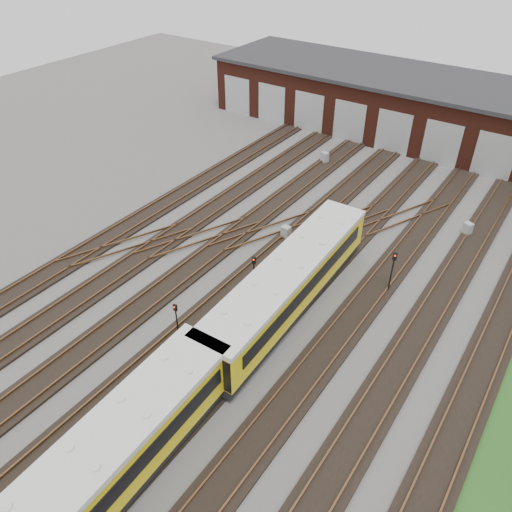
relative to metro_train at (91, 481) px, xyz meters
The scene contains 12 objects.
ground 9.32m from the metro_train, 102.73° to the left, with size 120.00×120.00×0.00m, color #4A4845.
track_network 9.89m from the metro_train, 102.93° to the left, with size 30.40×70.00×0.33m.
maintenance_shed 48.88m from the metro_train, 92.36° to the left, with size 51.00×12.50×6.35m.
metro_train is the anchor object (origin of this frame).
signal_mast_0 10.74m from the metro_train, 112.61° to the left, with size 0.24×0.23×2.72m.
signal_mast_1 11.69m from the metro_train, 93.96° to the left, with size 0.26×0.25×2.94m.
signal_mast_2 16.26m from the metro_train, 99.67° to the left, with size 0.29×0.28×3.08m.
signal_mast_3 22.00m from the metro_train, 77.47° to the left, with size 0.31×0.30×3.29m.
relay_cabinet_1 37.72m from the metro_train, 103.03° to the left, with size 0.68×0.57×1.14m, color #9EA0A3.
relay_cabinet_2 23.39m from the metro_train, 101.02° to the left, with size 0.67×0.56×1.12m, color #9EA0A3.
relay_cabinet_3 32.51m from the metro_train, 77.29° to the left, with size 0.65×0.55×1.09m, color #9EA0A3.
relay_cabinet_4 13.06m from the metro_train, 89.28° to the left, with size 0.68×0.57×1.13m, color #9EA0A3.
Camera 1 is at (14.32, -14.19, 22.44)m, focal length 35.00 mm.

